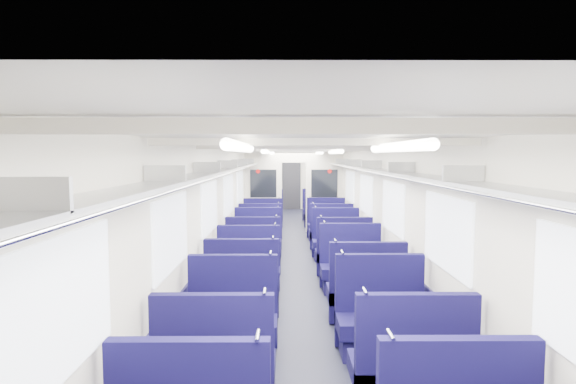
# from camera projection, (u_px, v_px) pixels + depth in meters

# --- Properties ---
(floor) EXTENTS (2.80, 18.00, 0.01)m
(floor) POSITION_uv_depth(u_px,v_px,m) (297.00, 257.00, 9.88)
(floor) COLOR black
(floor) RESTS_ON ground
(ceiling) EXTENTS (2.80, 18.00, 0.01)m
(ceiling) POSITION_uv_depth(u_px,v_px,m) (297.00, 148.00, 9.69)
(ceiling) COLOR white
(ceiling) RESTS_ON wall_left
(wall_left) EXTENTS (0.02, 18.00, 2.35)m
(wall_left) POSITION_uv_depth(u_px,v_px,m) (231.00, 203.00, 9.78)
(wall_left) COLOR beige
(wall_left) RESTS_ON floor
(dado_left) EXTENTS (0.03, 17.90, 0.70)m
(dado_left) POSITION_uv_depth(u_px,v_px,m) (232.00, 242.00, 9.84)
(dado_left) COLOR #131037
(dado_left) RESTS_ON floor
(wall_right) EXTENTS (0.02, 18.00, 2.35)m
(wall_right) POSITION_uv_depth(u_px,v_px,m) (362.00, 203.00, 9.79)
(wall_right) COLOR beige
(wall_right) RESTS_ON floor
(dado_right) EXTENTS (0.03, 17.90, 0.70)m
(dado_right) POSITION_uv_depth(u_px,v_px,m) (361.00, 241.00, 9.86)
(dado_right) COLOR #131037
(dado_right) RESTS_ON floor
(wall_far) EXTENTS (2.80, 0.02, 2.35)m
(wall_far) POSITION_uv_depth(u_px,v_px,m) (291.00, 181.00, 18.76)
(wall_far) COLOR beige
(wall_far) RESTS_ON floor
(luggage_rack_left) EXTENTS (0.36, 17.40, 0.18)m
(luggage_rack_left) POSITION_uv_depth(u_px,v_px,m) (240.00, 166.00, 9.72)
(luggage_rack_left) COLOR #B2B5BA
(luggage_rack_left) RESTS_ON wall_left
(luggage_rack_right) EXTENTS (0.36, 17.40, 0.18)m
(luggage_rack_right) POSITION_uv_depth(u_px,v_px,m) (354.00, 166.00, 9.73)
(luggage_rack_right) COLOR #B2B5BA
(luggage_rack_right) RESTS_ON wall_right
(windows) EXTENTS (2.78, 15.60, 0.75)m
(windows) POSITION_uv_depth(u_px,v_px,m) (297.00, 194.00, 9.31)
(windows) COLOR white
(windows) RESTS_ON wall_left
(ceiling_fittings) EXTENTS (2.70, 16.06, 0.11)m
(ceiling_fittings) POSITION_uv_depth(u_px,v_px,m) (297.00, 151.00, 9.44)
(ceiling_fittings) COLOR silver
(ceiling_fittings) RESTS_ON ceiling
(end_door) EXTENTS (0.75, 0.06, 2.00)m
(end_door) POSITION_uv_depth(u_px,v_px,m) (291.00, 185.00, 18.71)
(end_door) COLOR black
(end_door) RESTS_ON floor
(bulkhead) EXTENTS (2.80, 0.10, 2.35)m
(bulkhead) POSITION_uv_depth(u_px,v_px,m) (294.00, 189.00, 13.15)
(bulkhead) COLOR silver
(bulkhead) RESTS_ON floor
(seat_4) EXTENTS (1.00, 0.55, 1.12)m
(seat_4) POSITION_uv_depth(u_px,v_px,m) (216.00, 375.00, 3.87)
(seat_4) COLOR #110D42
(seat_4) RESTS_ON floor
(seat_5) EXTENTS (1.00, 0.55, 1.12)m
(seat_5) POSITION_uv_depth(u_px,v_px,m) (411.00, 374.00, 3.88)
(seat_5) COLOR #110D42
(seat_5) RESTS_ON floor
(seat_6) EXTENTS (1.00, 0.55, 1.12)m
(seat_6) POSITION_uv_depth(u_px,v_px,m) (232.00, 324.00, 5.05)
(seat_6) COLOR #110D42
(seat_6) RESTS_ON floor
(seat_7) EXTENTS (1.00, 0.55, 1.12)m
(seat_7) POSITION_uv_depth(u_px,v_px,m) (381.00, 322.00, 5.09)
(seat_7) COLOR #110D42
(seat_7) RESTS_ON floor
(seat_8) EXTENTS (1.00, 0.55, 1.12)m
(seat_8) POSITION_uv_depth(u_px,v_px,m) (243.00, 290.00, 6.30)
(seat_8) COLOR #110D42
(seat_8) RESTS_ON floor
(seat_9) EXTENTS (1.00, 0.55, 1.12)m
(seat_9) POSITION_uv_depth(u_px,v_px,m) (366.00, 295.00, 6.07)
(seat_9) COLOR #110D42
(seat_9) RESTS_ON floor
(seat_10) EXTENTS (1.00, 0.55, 1.12)m
(seat_10) POSITION_uv_depth(u_px,v_px,m) (248.00, 273.00, 7.22)
(seat_10) COLOR #110D42
(seat_10) RESTS_ON floor
(seat_11) EXTENTS (1.00, 0.55, 1.12)m
(seat_11) POSITION_uv_depth(u_px,v_px,m) (351.00, 270.00, 7.44)
(seat_11) COLOR #110D42
(seat_11) RESTS_ON floor
(seat_12) EXTENTS (1.00, 0.55, 1.12)m
(seat_12) POSITION_uv_depth(u_px,v_px,m) (254.00, 256.00, 8.49)
(seat_12) COLOR #110D42
(seat_12) RESTS_ON floor
(seat_13) EXTENTS (1.00, 0.55, 1.12)m
(seat_13) POSITION_uv_depth(u_px,v_px,m) (343.00, 256.00, 8.43)
(seat_13) COLOR #110D42
(seat_13) RESTS_ON floor
(seat_14) EXTENTS (1.00, 0.55, 1.12)m
(seat_14) POSITION_uv_depth(u_px,v_px,m) (258.00, 243.00, 9.73)
(seat_14) COLOR #110D42
(seat_14) RESTS_ON floor
(seat_15) EXTENTS (1.00, 0.55, 1.12)m
(seat_15) POSITION_uv_depth(u_px,v_px,m) (336.00, 243.00, 9.67)
(seat_15) COLOR #110D42
(seat_15) RESTS_ON floor
(seat_16) EXTENTS (1.00, 0.55, 1.12)m
(seat_16) POSITION_uv_depth(u_px,v_px,m) (260.00, 234.00, 10.79)
(seat_16) COLOR #110D42
(seat_16) RESTS_ON floor
(seat_17) EXTENTS (1.00, 0.55, 1.12)m
(seat_17) POSITION_uv_depth(u_px,v_px,m) (331.00, 234.00, 10.76)
(seat_17) COLOR #110D42
(seat_17) RESTS_ON floor
(seat_18) EXTENTS (1.00, 0.55, 1.12)m
(seat_18) POSITION_uv_depth(u_px,v_px,m) (263.00, 227.00, 11.81)
(seat_18) COLOR #110D42
(seat_18) RESTS_ON floor
(seat_19) EXTENTS (1.00, 0.55, 1.12)m
(seat_19) POSITION_uv_depth(u_px,v_px,m) (326.00, 226.00, 11.99)
(seat_19) COLOR #110D42
(seat_19) RESTS_ON floor
(seat_20) EXTENTS (1.00, 0.55, 1.12)m
(seat_20) POSITION_uv_depth(u_px,v_px,m) (266.00, 216.00, 14.01)
(seat_20) COLOR #110D42
(seat_20) RESTS_ON floor
(seat_21) EXTENTS (1.00, 0.55, 1.12)m
(seat_21) POSITION_uv_depth(u_px,v_px,m) (320.00, 216.00, 14.00)
(seat_21) COLOR #110D42
(seat_21) RESTS_ON floor
(seat_22) EXTENTS (1.00, 0.55, 1.12)m
(seat_22) POSITION_uv_depth(u_px,v_px,m) (268.00, 212.00, 15.02)
(seat_22) COLOR #110D42
(seat_22) RESTS_ON floor
(seat_23) EXTENTS (1.00, 0.55, 1.12)m
(seat_23) POSITION_uv_depth(u_px,v_px,m) (318.00, 211.00, 15.23)
(seat_23) COLOR #110D42
(seat_23) RESTS_ON floor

